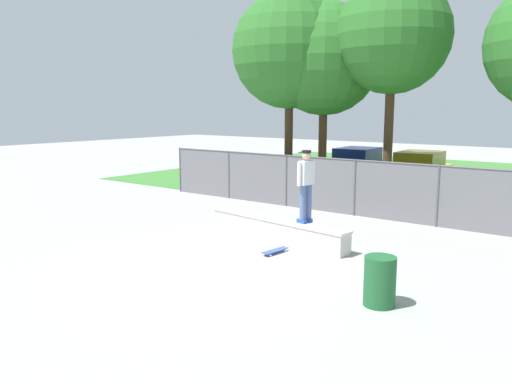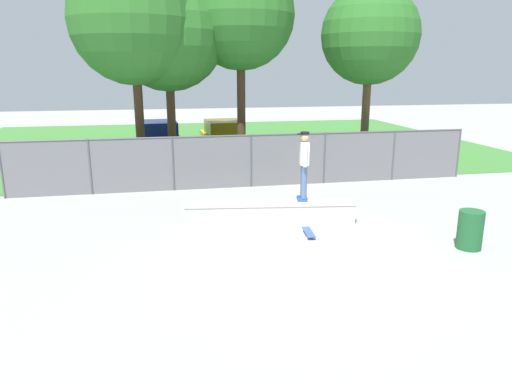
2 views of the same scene
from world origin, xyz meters
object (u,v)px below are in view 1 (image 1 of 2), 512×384
concrete_ledge (276,229)px  skateboarder (306,183)px  car_blue (356,166)px  car_yellow (418,171)px  trash_bin (380,281)px  tree_near_right (324,59)px  tree_near_left (290,51)px  skateboard (275,251)px  tree_mid (392,36)px

concrete_ledge → skateboarder: bearing=0.8°
car_blue → car_yellow: size_ratio=1.00×
skateboarder → trash_bin: skateboarder is taller
tree_near_right → trash_bin: 12.16m
skateboarder → tree_near_left: bearing=127.0°
car_yellow → tree_near_right: bearing=-123.6°
concrete_ledge → trash_bin: (4.07, -2.63, 0.15)m
tree_near_right → car_blue: 6.02m
skateboard → concrete_ledge: bearing=124.6°
car_blue → trash_bin: size_ratio=4.80×
skateboarder → car_blue: 11.19m
skateboard → tree_mid: 9.53m
skateboarder → tree_mid: size_ratio=0.23×
tree_near_right → car_yellow: bearing=56.4°
tree_near_right → trash_bin: bearing=-54.9°
skateboarder → tree_near_right: bearing=116.6°
skateboard → trash_bin: 3.70m
concrete_ledge → skateboarder: size_ratio=2.47×
car_blue → skateboard: bearing=-72.8°
car_yellow → trash_bin: size_ratio=4.80×
tree_near_left → car_yellow: (3.64, 4.40, -4.76)m
skateboard → tree_near_left: bearing=121.4°
trash_bin → skateboard: bearing=154.9°
concrete_ledge → trash_bin: 4.85m
concrete_ledge → trash_bin: size_ratio=5.09×
car_blue → car_yellow: (2.99, -0.29, 0.00)m
skateboard → tree_near_left: 9.81m
tree_mid → car_yellow: 6.31m
tree_near_left → tree_near_right: 1.35m
concrete_ledge → trash_bin: bearing=-32.8°
tree_near_left → car_blue: tree_near_left is taller
skateboard → car_yellow: bearing=93.0°
concrete_ledge → car_yellow: car_yellow is taller
concrete_ledge → tree_near_left: (-3.49, 5.85, 5.30)m
car_yellow → tree_mid: bearing=-87.3°
skateboarder → tree_near_right: 8.12m
concrete_ledge → tree_mid: 8.56m
skateboard → trash_bin: size_ratio=0.91×
concrete_ledge → tree_mid: tree_mid is taller
concrete_ledge → car_blue: size_ratio=1.06×
skateboarder → tree_mid: 7.77m
skateboarder → tree_near_left: size_ratio=0.24×
concrete_ledge → tree_mid: (0.32, 6.47, 5.60)m
tree_near_left → tree_mid: 3.88m
tree_near_left → car_blue: bearing=82.2°
skateboard → tree_near_left: tree_near_left is taller
concrete_ledge → tree_near_left: size_ratio=0.58×
skateboard → tree_near_left: size_ratio=0.10×
car_blue → car_yellow: same height
skateboard → tree_near_right: bearing=112.2°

